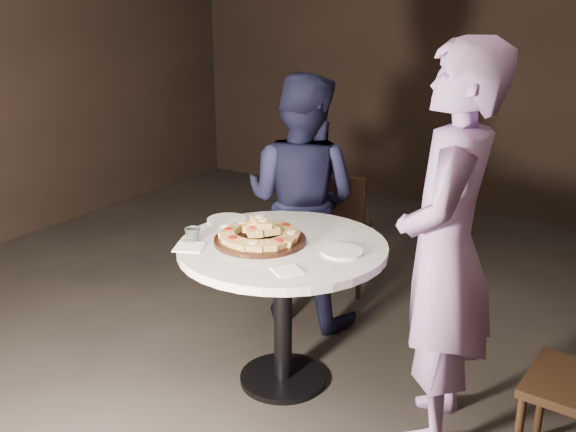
{
  "coord_description": "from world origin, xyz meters",
  "views": [
    {
      "loc": [
        1.69,
        -2.48,
        1.93
      ],
      "look_at": [
        0.11,
        0.09,
        0.92
      ],
      "focal_mm": 40.0,
      "sensor_mm": 36.0,
      "label": 1
    }
  ],
  "objects_px": {
    "table": "(283,270)",
    "diner_teal": "(446,252)",
    "water_glass": "(193,235)",
    "serving_board": "(260,240)",
    "chair_far": "(337,224)",
    "focaccia_pile": "(260,232)",
    "diner_navy": "(301,201)"
  },
  "relations": [
    {
      "from": "table",
      "to": "diner_teal",
      "type": "relative_size",
      "value": 0.68
    },
    {
      "from": "diner_teal",
      "to": "water_glass",
      "type": "bearing_deg",
      "value": -88.78
    },
    {
      "from": "serving_board",
      "to": "diner_teal",
      "type": "relative_size",
      "value": 0.26
    },
    {
      "from": "chair_far",
      "to": "diner_teal",
      "type": "xyz_separation_m",
      "value": [
        1.09,
        -1.1,
        0.41
      ]
    },
    {
      "from": "focaccia_pile",
      "to": "serving_board",
      "type": "bearing_deg",
      "value": -123.08
    },
    {
      "from": "focaccia_pile",
      "to": "chair_far",
      "type": "bearing_deg",
      "value": 98.25
    },
    {
      "from": "water_glass",
      "to": "chair_far",
      "type": "relative_size",
      "value": 0.09
    },
    {
      "from": "diner_navy",
      "to": "table",
      "type": "bearing_deg",
      "value": 109.59
    },
    {
      "from": "chair_far",
      "to": "diner_navy",
      "type": "height_order",
      "value": "diner_navy"
    },
    {
      "from": "water_glass",
      "to": "focaccia_pile",
      "type": "bearing_deg",
      "value": 32.19
    },
    {
      "from": "table",
      "to": "diner_teal",
      "type": "distance_m",
      "value": 0.86
    },
    {
      "from": "focaccia_pile",
      "to": "diner_navy",
      "type": "height_order",
      "value": "diner_navy"
    },
    {
      "from": "diner_navy",
      "to": "diner_teal",
      "type": "height_order",
      "value": "diner_teal"
    },
    {
      "from": "focaccia_pile",
      "to": "diner_teal",
      "type": "distance_m",
      "value": 0.93
    },
    {
      "from": "chair_far",
      "to": "diner_navy",
      "type": "distance_m",
      "value": 0.51
    },
    {
      "from": "serving_board",
      "to": "diner_navy",
      "type": "height_order",
      "value": "diner_navy"
    },
    {
      "from": "focaccia_pile",
      "to": "chair_far",
      "type": "distance_m",
      "value": 1.23
    },
    {
      "from": "chair_far",
      "to": "water_glass",
      "type": "bearing_deg",
      "value": 67.83
    },
    {
      "from": "water_glass",
      "to": "diner_teal",
      "type": "bearing_deg",
      "value": 11.39
    },
    {
      "from": "serving_board",
      "to": "focaccia_pile",
      "type": "distance_m",
      "value": 0.04
    },
    {
      "from": "serving_board",
      "to": "diner_teal",
      "type": "height_order",
      "value": "diner_teal"
    },
    {
      "from": "chair_far",
      "to": "diner_teal",
      "type": "height_order",
      "value": "diner_teal"
    },
    {
      "from": "focaccia_pile",
      "to": "water_glass",
      "type": "height_order",
      "value": "focaccia_pile"
    },
    {
      "from": "table",
      "to": "diner_teal",
      "type": "bearing_deg",
      "value": 1.79
    },
    {
      "from": "focaccia_pile",
      "to": "water_glass",
      "type": "distance_m",
      "value": 0.34
    },
    {
      "from": "diner_navy",
      "to": "diner_teal",
      "type": "bearing_deg",
      "value": 144.99
    },
    {
      "from": "table",
      "to": "focaccia_pile",
      "type": "xyz_separation_m",
      "value": [
        -0.11,
        -0.04,
        0.2
      ]
    },
    {
      "from": "serving_board",
      "to": "water_glass",
      "type": "distance_m",
      "value": 0.34
    },
    {
      "from": "chair_far",
      "to": "diner_teal",
      "type": "bearing_deg",
      "value": 117.42
    },
    {
      "from": "table",
      "to": "diner_navy",
      "type": "bearing_deg",
      "value": 113.56
    },
    {
      "from": "chair_far",
      "to": "table",
      "type": "bearing_deg",
      "value": 86.55
    },
    {
      "from": "table",
      "to": "diner_navy",
      "type": "height_order",
      "value": "diner_navy"
    }
  ]
}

